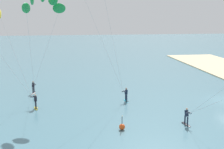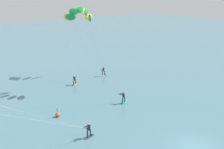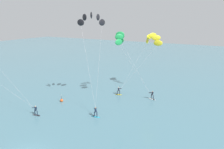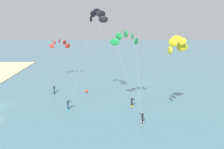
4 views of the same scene
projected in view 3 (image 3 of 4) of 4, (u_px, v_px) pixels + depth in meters
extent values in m
ellipsoid|color=#333338|center=(36.00, 115.00, 33.54)|extent=(1.54, 0.63, 0.08)
cube|color=black|center=(38.00, 115.00, 33.40)|extent=(0.33, 0.33, 0.02)
cylinder|color=#192338|center=(35.00, 113.00, 33.49)|extent=(0.14, 0.14, 0.78)
cylinder|color=#192338|center=(37.00, 113.00, 33.36)|extent=(0.14, 0.14, 0.78)
cube|color=#192338|center=(36.00, 109.00, 33.25)|extent=(0.37, 0.35, 0.63)
sphere|color=tan|center=(35.00, 106.00, 33.14)|extent=(0.20, 0.20, 0.20)
cylinder|color=black|center=(33.00, 107.00, 33.43)|extent=(0.55, 0.07, 0.03)
cylinder|color=#192338|center=(34.00, 108.00, 33.22)|extent=(0.58, 0.35, 0.15)
cylinder|color=#192338|center=(35.00, 107.00, 33.41)|extent=(0.60, 0.27, 0.15)
cylinder|color=#B2B2B7|center=(11.00, 82.00, 35.59)|extent=(10.93, 1.06, 6.45)
cylinder|color=#B2B2B7|center=(2.00, 86.00, 33.96)|extent=(10.65, 2.70, 6.45)
ellipsoid|color=#23ADD1|center=(96.00, 117.00, 33.01)|extent=(1.53, 0.55, 0.08)
cube|color=black|center=(93.00, 116.00, 33.14)|extent=(0.31, 0.32, 0.02)
cylinder|color=#192338|center=(97.00, 114.00, 32.82)|extent=(0.14, 0.14, 0.78)
cylinder|color=#192338|center=(94.00, 114.00, 32.97)|extent=(0.14, 0.14, 0.78)
cube|color=#192338|center=(96.00, 110.00, 32.72)|extent=(0.36, 0.34, 0.63)
sphere|color=#9E7051|center=(96.00, 108.00, 32.61)|extent=(0.20, 0.20, 0.20)
cylinder|color=black|center=(95.00, 108.00, 33.20)|extent=(0.36, 0.45, 0.03)
cylinder|color=#192338|center=(95.00, 109.00, 32.92)|extent=(0.56, 0.38, 0.15)
cylinder|color=#192338|center=(96.00, 108.00, 32.95)|extent=(0.25, 0.60, 0.15)
ellipsoid|color=black|center=(102.00, 22.00, 35.26)|extent=(0.52, 1.59, 1.10)
ellipsoid|color=black|center=(98.00, 17.00, 34.94)|extent=(0.71, 1.59, 1.10)
ellipsoid|color=black|center=(91.00, 15.00, 34.70)|extent=(1.21, 1.44, 1.10)
ellipsoid|color=black|center=(84.00, 17.00, 34.62)|extent=(1.51, 1.06, 1.10)
ellipsoid|color=black|center=(81.00, 22.00, 34.75)|extent=(1.59, 0.52, 1.10)
cylinder|color=#B2B2B7|center=(99.00, 65.00, 34.27)|extent=(1.92, 5.46, 12.88)
cylinder|color=#B2B2B7|center=(88.00, 65.00, 34.01)|extent=(4.78, 3.27, 12.88)
ellipsoid|color=yellow|center=(119.00, 95.00, 42.63)|extent=(1.54, 0.63, 0.08)
cube|color=black|center=(117.00, 94.00, 42.74)|extent=(0.33, 0.33, 0.02)
cylinder|color=black|center=(120.00, 93.00, 42.45)|extent=(0.14, 0.14, 0.78)
cylinder|color=black|center=(118.00, 92.00, 42.59)|extent=(0.14, 0.14, 0.78)
cube|color=black|center=(119.00, 89.00, 42.34)|extent=(0.37, 0.35, 0.63)
sphere|color=beige|center=(119.00, 87.00, 42.23)|extent=(0.20, 0.20, 0.20)
cylinder|color=black|center=(121.00, 88.00, 42.50)|extent=(0.37, 0.44, 0.03)
cylinder|color=black|center=(120.00, 88.00, 42.49)|extent=(0.27, 0.60, 0.15)
cylinder|color=black|center=(120.00, 89.00, 42.29)|extent=(0.57, 0.37, 0.15)
ellipsoid|color=yellow|center=(158.00, 43.00, 40.76)|extent=(1.78, 0.49, 1.10)
ellipsoid|color=yellow|center=(156.00, 38.00, 41.18)|extent=(1.70, 1.11, 1.10)
ellipsoid|color=yellow|center=(153.00, 35.00, 42.23)|extent=(1.36, 1.56, 1.10)
ellipsoid|color=yellow|center=(149.00, 37.00, 43.46)|extent=(0.82, 1.77, 1.10)
ellipsoid|color=yellow|center=(147.00, 41.00, 44.38)|extent=(0.49, 1.78, 1.10)
cylinder|color=#B2B2B7|center=(139.00, 67.00, 41.66)|extent=(5.96, 4.08, 8.87)
cylinder|color=#B2B2B7|center=(134.00, 65.00, 43.48)|extent=(2.84, 6.64, 8.87)
ellipsoid|color=white|center=(152.00, 99.00, 40.26)|extent=(1.54, 0.70, 0.08)
cube|color=black|center=(154.00, 99.00, 39.98)|extent=(0.34, 0.35, 0.02)
cylinder|color=black|center=(151.00, 97.00, 40.29)|extent=(0.14, 0.14, 0.78)
cylinder|color=black|center=(153.00, 97.00, 40.00)|extent=(0.14, 0.14, 0.78)
cube|color=black|center=(152.00, 94.00, 39.97)|extent=(0.38, 0.37, 0.63)
sphere|color=#9E7051|center=(153.00, 92.00, 39.86)|extent=(0.20, 0.20, 0.20)
cylinder|color=black|center=(150.00, 93.00, 40.01)|extent=(0.53, 0.22, 0.03)
cylinder|color=black|center=(151.00, 93.00, 39.86)|extent=(0.51, 0.47, 0.15)
cylinder|color=black|center=(151.00, 92.00, 40.07)|extent=(0.60, 0.11, 0.15)
ellipsoid|color=#1E9347|center=(121.00, 40.00, 40.10)|extent=(1.57, 0.96, 1.10)
ellipsoid|color=#1E9347|center=(121.00, 36.00, 39.23)|extent=(1.59, 0.39, 1.10)
ellipsoid|color=#1E9347|center=(120.00, 35.00, 38.06)|extent=(1.60, 0.84, 1.10)
ellipsoid|color=#1E9347|center=(119.00, 37.00, 37.05)|extent=(1.38, 1.30, 1.10)
ellipsoid|color=#1E9347|center=(119.00, 42.00, 36.63)|extent=(0.96, 1.57, 1.10)
cylinder|color=#B2B2B7|center=(135.00, 67.00, 40.09)|extent=(6.12, 0.29, 9.49)
cylinder|color=#B2B2B7|center=(135.00, 69.00, 38.36)|extent=(4.88, 3.72, 9.49)
sphere|color=#EA5119|center=(62.00, 100.00, 39.00)|extent=(0.56, 0.56, 0.56)
cylinder|color=#262628|center=(61.00, 97.00, 38.83)|extent=(0.06, 0.06, 0.70)
sphere|color=#F2F2CC|center=(61.00, 95.00, 38.73)|extent=(0.12, 0.12, 0.12)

